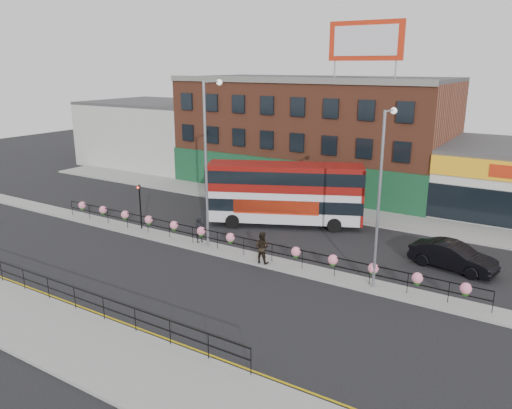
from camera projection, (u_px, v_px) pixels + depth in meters
The scene contains 18 objects.
ground at pixel (231, 254), 31.18m from camera, with size 120.00×120.00×0.00m, color black.
south_pavement at pixel (70, 339), 21.37m from camera, with size 60.00×4.00×0.15m, color gray.
north_pavement at pixel (314, 208), 40.94m from camera, with size 60.00×4.00×0.15m, color gray.
median at pixel (231, 253), 31.16m from camera, with size 60.00×1.60×0.15m, color gray.
yellow_line_inner at pixel (112, 318), 23.27m from camera, with size 60.00×0.10×0.01m, color gold.
yellow_line_outer at pixel (109, 320), 23.12m from camera, with size 60.00×0.10×0.01m, color gold.
brick_building at pixel (314, 132), 48.10m from camera, with size 25.00×12.21×10.30m.
warehouse_west at pixel (159, 133), 58.90m from camera, with size 15.50×12.00×7.30m.
billboard at pixel (366, 41), 38.54m from camera, with size 6.00×0.29×4.40m.
median_railing at pixel (230, 238), 30.89m from camera, with size 30.04×0.56×1.23m.
south_railing at pixel (74, 293), 23.71m from camera, with size 20.04×0.05×1.12m.
double_decker_bus at pixel (285, 188), 36.12m from camera, with size 11.30×7.11×4.54m.
car at pixel (453, 256), 28.67m from camera, with size 5.04×2.57×1.58m, color black.
pedestrian_a at pixel (200, 230), 32.61m from camera, with size 0.59×0.71×1.66m, color black.
pedestrian_b at pixel (262, 247), 29.18m from camera, with size 0.97×0.78×1.89m, color black.
lamp_column_west at pixel (208, 151), 30.64m from camera, with size 0.37×1.83×10.40m.
lamp_column_east at pixel (381, 185), 24.95m from camera, with size 0.33×1.62×9.21m.
traffic_light_median at pixel (140, 197), 34.92m from camera, with size 0.15×0.28×3.65m.
Camera 1 is at (16.86, -23.86, 11.43)m, focal length 35.00 mm.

